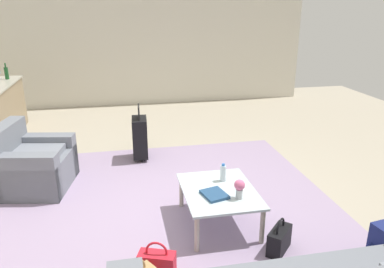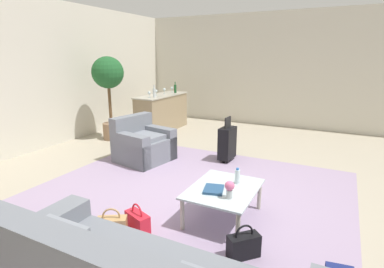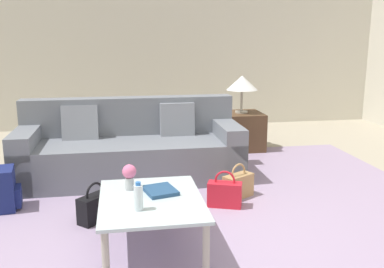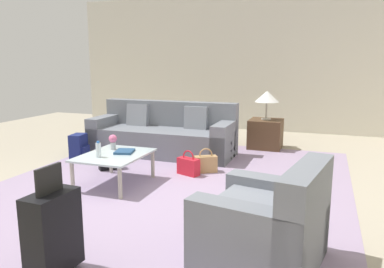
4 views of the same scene
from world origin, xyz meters
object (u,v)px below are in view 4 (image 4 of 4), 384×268
(armchair, at_px, (269,230))
(handbag_red, at_px, (188,166))
(couch, at_px, (164,136))
(backpack_navy, at_px, (79,147))
(side_table, at_px, (266,134))
(table_lamp, at_px, (267,97))
(coffee_table_book, at_px, (124,151))
(suitcase_black, at_px, (53,231))
(handbag_black, at_px, (110,161))
(handbag_tan, at_px, (206,164))
(flower_vase, at_px, (113,141))
(coffee_table, at_px, (114,158))
(water_bottle, at_px, (98,150))

(armchair, relative_size, handbag_red, 2.93)
(couch, bearing_deg, backpack_navy, -56.23)
(armchair, distance_m, side_table, 4.17)
(couch, bearing_deg, table_lamp, 122.08)
(coffee_table_book, height_order, backpack_navy, coffee_table_book)
(suitcase_black, bearing_deg, handbag_black, -156.14)
(handbag_tan, relative_size, backpack_navy, 0.89)
(backpack_navy, bearing_deg, flower_vase, 55.56)
(suitcase_black, bearing_deg, coffee_table, -160.71)
(armchair, bearing_deg, water_bottle, -116.15)
(handbag_red, xyz_separation_m, handbag_tan, (-0.21, 0.19, 0.00))
(side_table, distance_m, handbag_red, 2.21)
(side_table, distance_m, backpack_navy, 3.32)
(water_bottle, xyz_separation_m, side_table, (-3.00, 1.60, -0.24))
(suitcase_black, bearing_deg, armchair, 115.15)
(armchair, distance_m, backpack_navy, 4.16)
(side_table, relative_size, handbag_red, 1.64)
(armchair, relative_size, table_lamp, 1.99)
(flower_vase, distance_m, handbag_red, 1.10)
(armchair, bearing_deg, flower_vase, -123.49)
(table_lamp, distance_m, handbag_black, 3.06)
(armchair, relative_size, handbag_black, 2.93)
(table_lamp, xyz_separation_m, handbag_black, (2.21, -1.95, -0.82))
(handbag_tan, bearing_deg, flower_vase, -56.93)
(coffee_table, xyz_separation_m, handbag_black, (-0.59, -0.45, -0.23))
(suitcase_black, bearing_deg, handbag_tan, 175.38)
(couch, xyz_separation_m, handbag_red, (1.08, 0.85, -0.18))
(coffee_table_book, relative_size, suitcase_black, 0.31)
(flower_vase, height_order, handbag_tan, flower_vase)
(couch, distance_m, armchair, 3.85)
(handbag_red, bearing_deg, handbag_black, -83.69)
(couch, relative_size, handbag_tan, 6.88)
(coffee_table, distance_m, handbag_black, 0.77)
(water_bottle, height_order, handbag_red, water_bottle)
(couch, relative_size, armchair, 2.35)
(side_table, height_order, table_lamp, table_lamp)
(couch, height_order, flower_vase, couch)
(suitcase_black, distance_m, backpack_navy, 3.60)
(coffee_table, bearing_deg, handbag_red, 134.03)
(table_lamp, xyz_separation_m, backpack_navy, (1.80, -2.79, -0.75))
(couch, height_order, backpack_navy, couch)
(side_table, bearing_deg, handbag_red, -19.93)
(table_lamp, bearing_deg, side_table, 180.00)
(side_table, xyz_separation_m, handbag_tan, (1.87, -0.56, -0.14))
(table_lamp, relative_size, handbag_tan, 1.47)
(coffee_table_book, bearing_deg, suitcase_black, 1.72)
(side_table, distance_m, handbag_tan, 1.96)
(flower_vase, bearing_deg, water_bottle, 6.79)
(handbag_red, bearing_deg, couch, -141.80)
(flower_vase, distance_m, side_table, 3.07)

